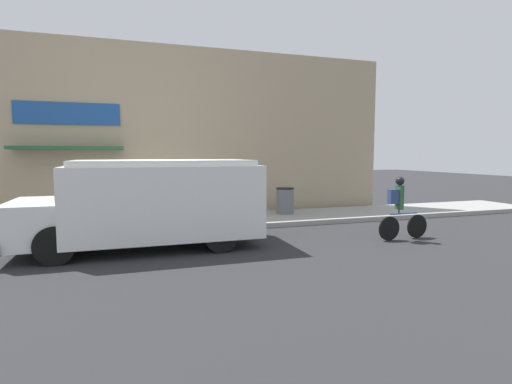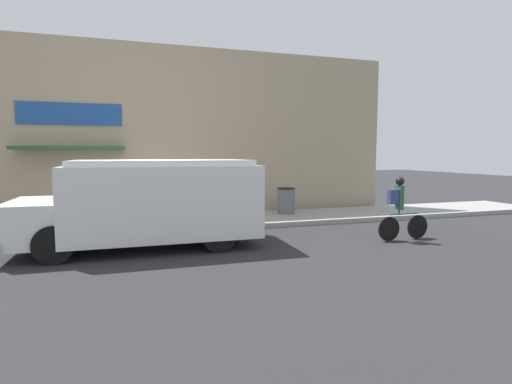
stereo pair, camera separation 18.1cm
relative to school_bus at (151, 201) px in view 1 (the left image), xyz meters
name	(u,v)px [view 1 (the left image)]	position (x,y,z in m)	size (l,w,h in m)	color
ground_plane	(157,235)	(0.23, 1.33, -1.07)	(70.00, 70.00, 0.00)	#2B2B2D
sidewalk	(154,225)	(0.23, 2.57, -1.00)	(28.00, 2.47, 0.15)	#999993
storefront	(146,133)	(0.18, 4.17, 1.79)	(17.31, 1.00, 5.74)	tan
school_bus	(151,201)	(0.00, 0.00, 0.00)	(5.40, 2.76, 2.03)	white
cyclist	(400,208)	(6.03, -1.18, -0.27)	(1.49, 0.22, 1.60)	black
trash_bin	(285,201)	(4.59, 2.90, -0.48)	(0.60, 0.60, 0.88)	slate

